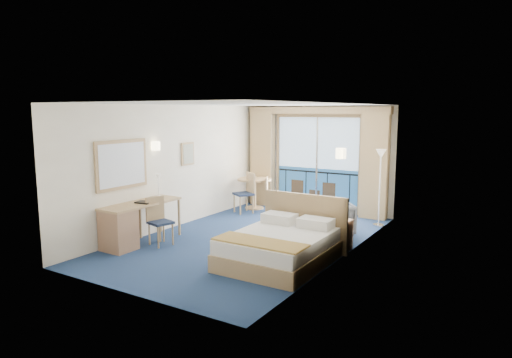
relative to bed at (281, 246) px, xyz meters
name	(u,v)px	position (x,y,z in m)	size (l,w,h in m)	color
floor	(250,239)	(-1.21, 0.94, -0.29)	(6.50, 6.50, 0.00)	navy
room_walls	(250,152)	(-1.21, 0.94, 1.48)	(4.04, 6.54, 2.72)	silver
balcony_door	(317,167)	(-1.22, 4.16, 0.85)	(2.36, 0.03, 2.52)	navy
curtain_left	(263,159)	(-2.76, 4.01, 0.98)	(0.65, 0.22, 2.55)	tan
curtain_right	(375,166)	(0.34, 4.01, 0.98)	(0.65, 0.22, 2.55)	tan
pelmet	(316,110)	(-1.21, 4.04, 2.29)	(3.80, 0.25, 0.18)	tan
mirror	(122,165)	(-3.19, -0.56, 1.26)	(0.05, 1.25, 0.95)	tan
wall_print	(188,154)	(-3.19, 1.39, 1.31)	(0.04, 0.42, 0.52)	tan
sconce_left	(156,146)	(-3.15, 0.34, 1.56)	(0.18, 0.18, 0.18)	#FFECB2
sconce_right	(341,153)	(0.73, 0.79, 1.56)	(0.18, 0.18, 0.18)	#FFECB2
bed	(281,246)	(0.00, 0.00, 0.00)	(1.68, 1.99, 1.05)	tan
nightstand	(338,235)	(0.55, 1.23, -0.01)	(0.43, 0.41, 0.57)	#996E51
phone	(338,218)	(0.54, 1.23, 0.31)	(0.18, 0.14, 0.08)	white
armchair	(334,218)	(0.08, 2.17, 0.04)	(0.73, 0.75, 0.68)	#4C525C
floor_lamp	(380,168)	(0.67, 3.37, 1.02)	(0.24, 0.24, 1.73)	silver
desk	(124,225)	(-2.91, -0.83, 0.15)	(0.59, 1.71, 0.80)	tan
desk_chair	(158,218)	(-2.55, -0.28, 0.23)	(0.49, 0.49, 0.93)	#1D2943
folder	(144,202)	(-2.83, -0.36, 0.52)	(0.30, 0.23, 0.03)	black
desk_lamp	(158,181)	(-3.00, 0.23, 0.85)	(0.12, 0.12, 0.46)	silver
round_table	(254,186)	(-2.68, 3.46, 0.31)	(0.89, 0.89, 0.80)	tan
table_chair_a	(271,192)	(-2.15, 3.40, 0.20)	(0.51, 0.51, 0.88)	#1D2943
table_chair_b	(247,190)	(-2.60, 2.96, 0.28)	(0.60, 0.61, 1.02)	#1D2943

